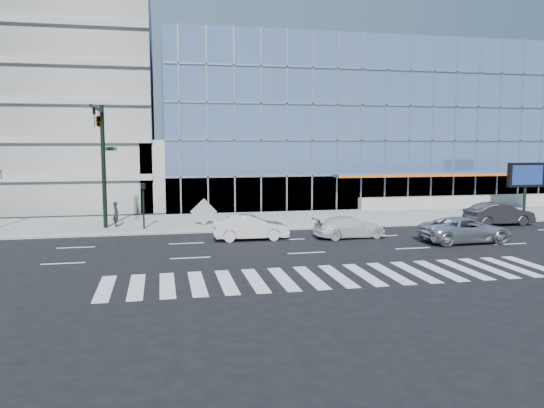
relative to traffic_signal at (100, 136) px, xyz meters
The scene contains 16 objects.
ground 13.41m from the traffic_signal, 22.56° to the right, with size 160.00×160.00×0.00m, color black.
sidewalk 13.03m from the traffic_signal, 17.33° to the left, with size 120.00×8.00×0.15m, color gray.
theatre_building 32.95m from the traffic_signal, 40.61° to the left, with size 42.00×26.00×15.00m, color #7C98CF.
parking_garage 23.56m from the traffic_signal, 112.79° to the left, with size 24.00×24.00×20.00m, color gray.
ramp_block 14.68m from the traffic_signal, 69.59° to the left, with size 6.00×8.00×6.00m, color gray.
tower_backdrop 70.43m from the traffic_signal, 106.19° to the left, with size 14.00×14.00×48.00m, color gray.
retaining_wall 36.12m from the traffic_signal, 11.36° to the left, with size 30.00×0.80×1.00m, color gray.
traffic_signal is the anchor object (origin of this frame).
ped_signal_post 4.75m from the traffic_signal, ahead, with size 0.30×0.33×3.00m.
marquee_sign 33.32m from the traffic_signal, ahead, with size 3.20×0.43×4.00m.
silver_suv 22.78m from the traffic_signal, 19.97° to the right, with size 2.44×5.29×1.47m, color silver.
white_suv 16.48m from the traffic_signal, 17.69° to the right, with size 1.80×4.43×1.29m, color silver.
white_sedan 11.14m from the traffic_signal, 25.32° to the right, with size 1.55×4.44×1.46m, color silver.
dark_sedan 27.41m from the traffic_signal, ahead, with size 1.66×4.76×1.57m, color black.
pedestrian 5.54m from the traffic_signal, 70.88° to the left, with size 0.61×0.40×1.67m, color black.
tilted_panel 8.31m from the traffic_signal, 10.68° to the left, with size 1.30×0.06×1.30m, color #9F9F9F.
Camera 1 is at (-7.36, -30.22, 5.63)m, focal length 35.00 mm.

